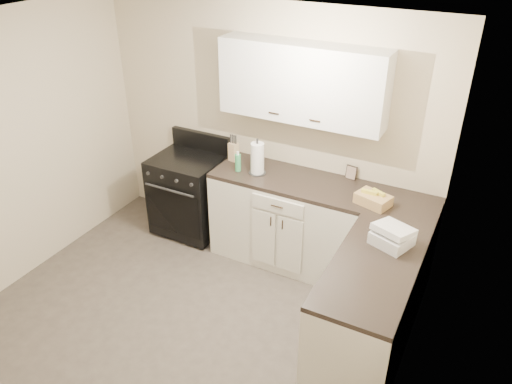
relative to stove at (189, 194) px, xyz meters
The scene contains 18 objects.
floor 1.73m from the stove, 62.08° to the right, with size 3.60×3.60×0.00m, color #473F38.
ceiling 2.64m from the stove, 62.08° to the right, with size 3.60×3.60×0.00m, color white.
wall_back 1.16m from the stove, 22.57° to the left, with size 3.60×3.60×0.00m, color beige.
wall_right 3.08m from the stove, 29.74° to the right, with size 3.60×3.60×0.00m, color beige.
base_cabinets_back 1.21m from the stove, ahead, with size 1.55×0.60×0.90m, color silver.
base_cabinets_right 2.37m from the stove, 15.32° to the right, with size 0.60×1.90×0.90m, color silver.
countertop_back 1.29m from the stove, ahead, with size 1.55×0.60×0.04m, color black.
countertop_right 2.41m from the stove, 15.32° to the right, with size 0.60×1.90×0.04m, color black.
upper_cabinets 1.84m from the stove, ahead, with size 1.55×0.30×0.70m, color silver.
stove is the anchor object (origin of this frame).
knife_block 0.78m from the stove, 13.20° to the left, with size 0.09×0.08×0.19m, color #D6BB83.
paper_towel 1.07m from the stove, ahead, with size 0.13×0.13×0.31m, color white.
soap_bottle 0.88m from the stove, ahead, with size 0.06×0.06×0.18m, color #3C9D5C.
picture_frame 1.82m from the stove, ahead, with size 0.11×0.01×0.13m, color black.
wicker_basket 2.10m from the stove, ahead, with size 0.29×0.19×0.10m, color #AD8651.
countertop_grill 2.46m from the stove, 14.60° to the right, with size 0.27×0.25×0.10m, color silver.
oven_mitt_near 2.24m from the stove, 29.02° to the right, with size 0.02×0.14×0.24m, color black.
oven_mitt_far 2.15m from the stove, 24.32° to the right, with size 0.02×0.13×0.23m, color black.
Camera 1 is at (2.07, -2.40, 3.18)m, focal length 35.00 mm.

